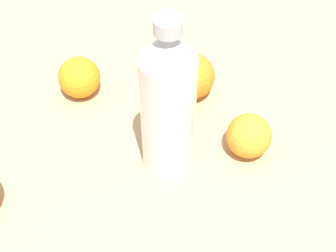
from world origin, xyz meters
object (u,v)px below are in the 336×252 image
(orange_1, at_px, (192,76))
(orange_3, at_px, (249,136))
(orange_0, at_px, (79,77))
(water_bottle, at_px, (168,104))

(orange_1, distance_m, orange_3, 0.15)
(orange_0, bearing_deg, orange_1, 115.22)
(water_bottle, distance_m, orange_3, 0.15)
(water_bottle, distance_m, orange_0, 0.22)
(orange_0, relative_size, orange_3, 1.01)
(orange_0, distance_m, orange_1, 0.18)
(water_bottle, bearing_deg, orange_0, 134.65)
(orange_0, xyz_separation_m, orange_1, (-0.08, 0.17, 0.00))
(orange_0, distance_m, orange_3, 0.29)
(water_bottle, xyz_separation_m, orange_1, (-0.15, -0.03, -0.09))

